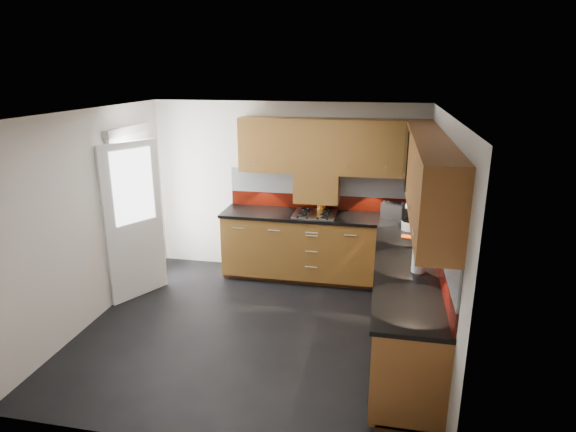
% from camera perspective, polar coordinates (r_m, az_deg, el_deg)
% --- Properties ---
extents(room, '(4.00, 3.80, 2.64)m').
position_cam_1_polar(room, '(5.00, -4.24, 1.77)').
color(room, black).
extents(base_cabinets, '(2.70, 3.20, 0.95)m').
position_cam_1_polar(base_cabinets, '(5.87, 8.06, -7.01)').
color(base_cabinets, brown).
rests_on(base_cabinets, room).
extents(countertop, '(2.72, 3.22, 0.04)m').
position_cam_1_polar(countertop, '(5.68, 8.12, -2.61)').
color(countertop, black).
rests_on(countertop, base_cabinets).
extents(backsplash, '(2.70, 3.20, 0.54)m').
position_cam_1_polar(backsplash, '(5.80, 10.56, 0.70)').
color(backsplash, maroon).
rests_on(backsplash, countertop).
extents(upper_cabinets, '(2.50, 3.20, 0.72)m').
position_cam_1_polar(upper_cabinets, '(5.51, 10.40, 6.59)').
color(upper_cabinets, brown).
rests_on(upper_cabinets, room).
extents(extractor_hood, '(0.60, 0.33, 0.40)m').
position_cam_1_polar(extractor_hood, '(6.52, 3.45, 3.41)').
color(extractor_hood, brown).
rests_on(extractor_hood, room).
extents(glass_cabinet, '(0.32, 0.80, 0.66)m').
position_cam_1_polar(glass_cabinet, '(5.80, 15.25, 7.05)').
color(glass_cabinet, black).
rests_on(glass_cabinet, room).
extents(back_door, '(0.42, 1.19, 2.04)m').
position_cam_1_polar(back_door, '(6.46, -17.74, 0.22)').
color(back_door, white).
rests_on(back_door, room).
extents(gas_hob, '(0.56, 0.50, 0.04)m').
position_cam_1_polar(gas_hob, '(6.45, 3.19, 0.26)').
color(gas_hob, silver).
rests_on(gas_hob, countertop).
extents(utensil_pot, '(0.12, 0.12, 0.42)m').
position_cam_1_polar(utensil_pot, '(6.63, 3.97, 1.45)').
color(utensil_pot, orange).
rests_on(utensil_pot, countertop).
extents(toaster, '(0.31, 0.23, 0.20)m').
position_cam_1_polar(toaster, '(6.46, 12.27, 0.68)').
color(toaster, silver).
rests_on(toaster, countertop).
extents(food_processor, '(0.20, 0.20, 0.33)m').
position_cam_1_polar(food_processor, '(5.99, 14.26, -0.23)').
color(food_processor, white).
rests_on(food_processor, countertop).
extents(paper_towel, '(0.16, 0.16, 0.27)m').
position_cam_1_polar(paper_towel, '(4.78, 15.26, -4.87)').
color(paper_towel, white).
rests_on(paper_towel, countertop).
extents(orange_cloth, '(0.15, 0.13, 0.01)m').
position_cam_1_polar(orange_cloth, '(5.75, 13.97, -2.42)').
color(orange_cloth, '#E05418').
rests_on(orange_cloth, countertop).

